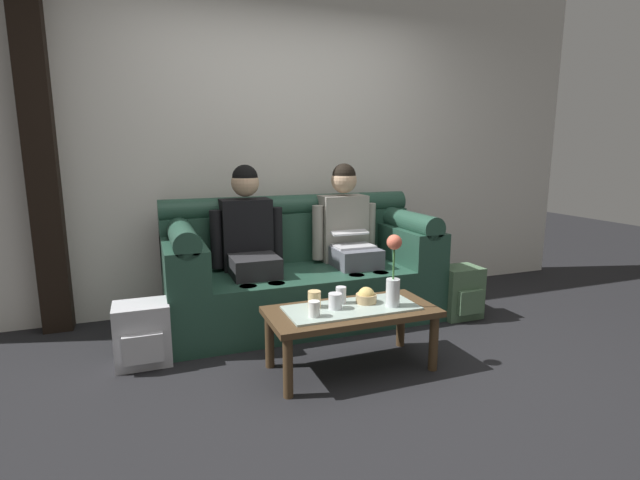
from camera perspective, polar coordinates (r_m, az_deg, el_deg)
The scene contains 15 objects.
ground_plane at distance 2.88m, azimuth 5.39°, elevation -16.74°, with size 14.00×14.00×0.00m, color black.
back_wall_patterned at distance 4.15m, azimuth -4.83°, elevation 12.47°, with size 6.00×0.12×2.90m, color silver.
timber_pillar at distance 3.92m, azimuth -30.82°, elevation 11.08°, with size 0.20×0.20×2.90m, color black.
couch at distance 3.76m, azimuth -2.33°, elevation -3.90°, with size 2.08×0.88×0.96m.
person_left at distance 3.59m, azimuth -8.52°, elevation -0.05°, with size 0.56×0.67×1.22m.
person_right at distance 3.84m, azimuth 3.41°, elevation 0.76°, with size 0.56×0.67×1.22m.
coffee_table at distance 2.91m, azimuth 3.80°, elevation -9.18°, with size 1.03×0.49×0.40m.
flower_vase at distance 2.88m, azimuth 8.85°, elevation -4.01°, with size 0.09×0.09×0.44m.
snack_bowl at distance 2.97m, azimuth 5.60°, elevation -6.82°, with size 0.13×0.13×0.11m.
cup_near_left at distance 2.71m, azimuth -0.71°, elevation -8.31°, with size 0.07×0.07×0.09m, color white.
cup_near_right at distance 2.87m, azimuth -0.69°, elevation -7.15°, with size 0.08×0.08×0.10m, color #DBB77A.
cup_far_center at distance 2.94m, azimuth 2.55°, elevation -6.65°, with size 0.06×0.06×0.10m, color silver.
cup_far_left at distance 2.84m, azimuth 1.84°, elevation -7.38°, with size 0.08×0.08×0.09m, color silver.
backpack_left at distance 3.22m, azimuth -20.62°, elevation -10.61°, with size 0.33×0.31×0.39m.
backpack_right at distance 3.97m, azimuth 16.55°, elevation -6.09°, with size 0.31×0.29×0.41m.
Camera 1 is at (-1.14, -2.29, 1.34)m, focal length 26.52 mm.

